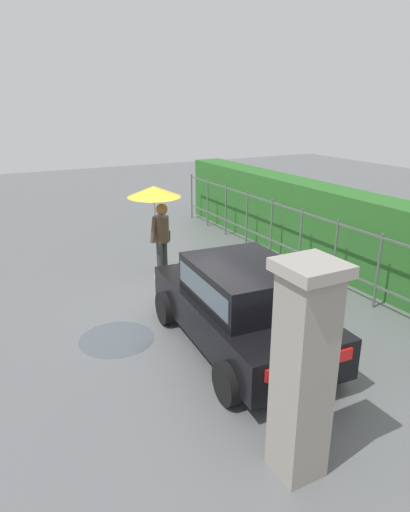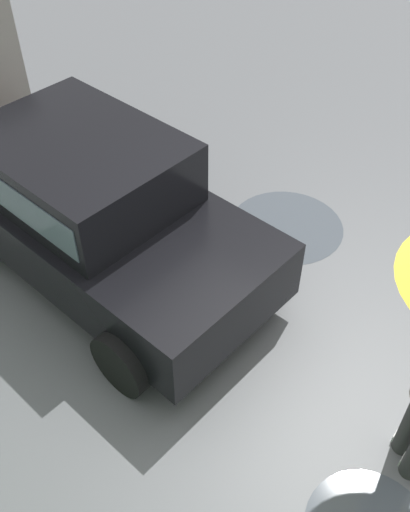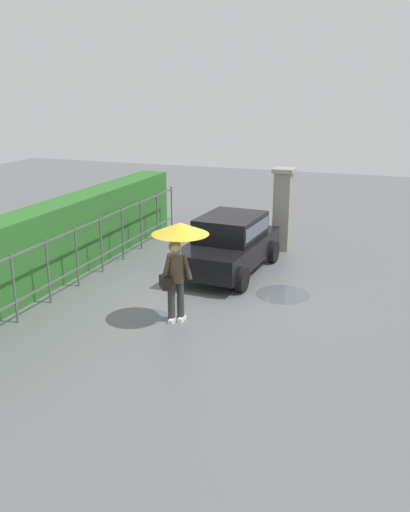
# 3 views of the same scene
# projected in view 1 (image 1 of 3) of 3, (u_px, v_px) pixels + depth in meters

# --- Properties ---
(ground_plane) EXTENTS (40.00, 40.00, 0.00)m
(ground_plane) POSITION_uv_depth(u_px,v_px,m) (188.00, 307.00, 8.83)
(ground_plane) COLOR slate
(car) EXTENTS (3.83, 2.06, 1.48)m
(car) POSITION_uv_depth(u_px,v_px,m) (241.00, 303.00, 7.15)
(car) COLOR black
(car) RESTS_ON ground
(pedestrian) EXTENTS (1.15, 1.15, 2.11)m
(pedestrian) POSITION_uv_depth(u_px,v_px,m) (157.00, 207.00, 9.75)
(pedestrian) COLOR #333333
(pedestrian) RESTS_ON ground
(gate_pillar) EXTENTS (0.60, 0.60, 2.42)m
(gate_pillar) POSITION_uv_depth(u_px,v_px,m) (303.00, 371.00, 4.56)
(gate_pillar) COLOR gray
(gate_pillar) RESTS_ON ground
(fence_section) EXTENTS (11.53, 0.05, 1.50)m
(fence_section) POSITION_uv_depth(u_px,v_px,m) (300.00, 237.00, 10.49)
(fence_section) COLOR #59605B
(fence_section) RESTS_ON ground
(hedge_row) EXTENTS (12.48, 0.90, 1.90)m
(hedge_row) POSITION_uv_depth(u_px,v_px,m) (329.00, 227.00, 10.82)
(hedge_row) COLOR #2D6B28
(hedge_row) RESTS_ON ground
(puddle_near) EXTENTS (1.27, 1.27, 0.00)m
(puddle_near) POSITION_uv_depth(u_px,v_px,m) (117.00, 339.00, 7.67)
(puddle_near) COLOR #4C545B
(puddle_near) RESTS_ON ground
(puddle_far) EXTENTS (0.93, 0.93, 0.00)m
(puddle_far) POSITION_uv_depth(u_px,v_px,m) (188.00, 272.00, 10.64)
(puddle_far) COLOR #4C545B
(puddle_far) RESTS_ON ground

